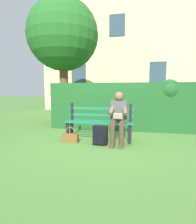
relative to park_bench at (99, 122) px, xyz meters
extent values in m
plane|color=#477533|center=(0.00, 0.06, -0.44)|extent=(60.00, 60.00, 0.00)
cube|color=black|center=(-0.76, 0.22, -0.22)|extent=(0.07, 0.07, 0.45)
cube|color=black|center=(0.76, 0.22, -0.22)|extent=(0.07, 0.07, 0.45)
cube|color=black|center=(-0.76, -0.09, -0.22)|extent=(0.07, 0.07, 0.45)
cube|color=black|center=(0.76, -0.09, -0.22)|extent=(0.07, 0.07, 0.45)
cube|color=#197251|center=(0.00, -0.14, 0.02)|extent=(1.68, 0.06, 0.02)
cube|color=#197251|center=(0.00, 0.06, 0.02)|extent=(1.68, 0.06, 0.02)
cube|color=#197251|center=(0.00, 0.27, 0.02)|extent=(1.68, 0.06, 0.02)
cube|color=black|center=(-0.76, -0.13, 0.25)|extent=(0.06, 0.06, 0.44)
cube|color=black|center=(0.76, -0.13, 0.25)|extent=(0.06, 0.06, 0.44)
cube|color=#197251|center=(0.00, -0.13, 0.17)|extent=(1.68, 0.02, 0.06)
cube|color=#197251|center=(0.00, -0.13, 0.33)|extent=(1.68, 0.02, 0.06)
cube|color=#4C4C51|center=(-0.49, 0.04, 0.29)|extent=(0.38, 0.22, 0.52)
sphere|color=brown|center=(-0.49, 0.06, 0.65)|extent=(0.22, 0.22, 0.22)
cylinder|color=#473828|center=(-0.59, 0.25, 0.05)|extent=(0.13, 0.42, 0.13)
cylinder|color=#473828|center=(-0.39, 0.25, 0.05)|extent=(0.13, 0.42, 0.13)
cylinder|color=#473828|center=(-0.59, 0.46, -0.21)|extent=(0.12, 0.12, 0.47)
cylinder|color=#473828|center=(-0.39, 0.46, -0.21)|extent=(0.12, 0.12, 0.47)
cube|color=#473828|center=(-0.59, 0.54, -0.41)|extent=(0.10, 0.24, 0.07)
cube|color=#473828|center=(-0.39, 0.54, -0.41)|extent=(0.10, 0.24, 0.07)
cylinder|color=brown|center=(-0.64, 0.18, 0.35)|extent=(0.14, 0.32, 0.26)
cylinder|color=brown|center=(-0.34, 0.18, 0.35)|extent=(0.14, 0.32, 0.26)
cube|color=beige|center=(-0.49, 0.30, 0.21)|extent=(0.20, 0.07, 0.13)
cube|color=#1E5123|center=(-0.47, -1.41, 0.29)|extent=(4.56, 0.70, 1.46)
sphere|color=#1E5123|center=(-1.83, -1.31, 0.80)|extent=(0.63, 0.63, 0.63)
sphere|color=#1E5123|center=(0.67, -1.48, 0.73)|extent=(0.56, 0.56, 0.56)
cylinder|color=brown|center=(2.00, -2.68, 0.87)|extent=(0.35, 0.35, 2.63)
sphere|color=#236023|center=(2.00, -2.68, 2.95)|extent=(2.79, 2.79, 2.79)
sphere|color=#236023|center=(2.69, -3.09, 2.67)|extent=(1.67, 1.67, 1.67)
cube|color=beige|center=(0.27, -8.07, 3.52)|extent=(9.24, 3.10, 7.92)
cube|color=#334756|center=(-2.04, -6.50, 1.78)|extent=(0.90, 0.04, 1.20)
cube|color=#334756|center=(2.58, -6.50, 1.78)|extent=(0.90, 0.04, 1.20)
cube|color=#334756|center=(0.27, -6.50, 4.47)|extent=(0.90, 0.04, 1.20)
cube|color=black|center=(-0.10, 0.41, -0.22)|extent=(0.32, 0.18, 0.43)
cube|color=black|center=(-0.10, 0.52, -0.31)|extent=(0.23, 0.04, 0.19)
cylinder|color=black|center=(-0.20, 0.31, -0.20)|extent=(0.04, 0.04, 0.26)
cylinder|color=black|center=(-0.01, 0.31, -0.20)|extent=(0.04, 0.04, 0.26)
cube|color=brown|center=(0.63, 0.38, -0.34)|extent=(0.38, 0.13, 0.21)
torus|color=brown|center=(0.63, 0.38, -0.19)|extent=(0.23, 0.02, 0.23)
camera|label=1|loc=(-0.88, 4.43, 0.80)|focal=29.52mm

